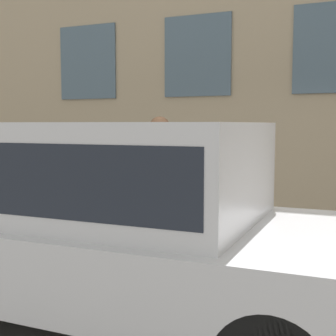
{
  "coord_description": "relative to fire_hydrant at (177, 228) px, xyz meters",
  "views": [
    {
      "loc": [
        -4.72,
        -1.67,
        1.74
      ],
      "look_at": [
        0.64,
        0.62,
        1.19
      ],
      "focal_mm": 50.0,
      "sensor_mm": 36.0,
      "label": 1
    }
  ],
  "objects": [
    {
      "name": "fire_hydrant",
      "position": [
        0.0,
        0.0,
        0.0
      ],
      "size": [
        0.28,
        0.41,
        0.7
      ],
      "color": "red",
      "rests_on": "sidewalk"
    },
    {
      "name": "sidewalk",
      "position": [
        1.19,
        -0.39,
        -0.43
      ],
      "size": [
        3.14,
        60.0,
        0.14
      ],
      "color": "gray",
      "rests_on": "ground_plane"
    },
    {
      "name": "parked_car_silver_near",
      "position": [
        -1.63,
        -0.13,
        0.46
      ],
      "size": [
        2.0,
        4.76,
        1.75
      ],
      "color": "black",
      "rests_on": "ground_plane"
    },
    {
      "name": "ground_plane",
      "position": [
        -0.38,
        -0.39,
        -0.5
      ],
      "size": [
        80.0,
        80.0,
        0.0
      ],
      "primitive_type": "plane",
      "color": "#514F4C"
    },
    {
      "name": "person",
      "position": [
        0.51,
        0.46,
        0.66
      ],
      "size": [
        0.41,
        0.27,
        1.7
      ],
      "rotation": [
        0.0,
        0.0,
        1.54
      ],
      "color": "navy",
      "rests_on": "sidewalk"
    }
  ]
}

